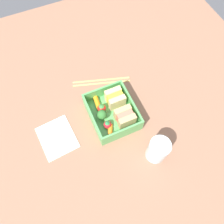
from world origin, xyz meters
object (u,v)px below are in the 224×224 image
object	(u,v)px
folded_napkin	(57,136)
strawberry_left	(107,124)
sandwich_left	(115,98)
strawberry_far_left	(102,108)
chopstick_pair	(101,81)
drinking_glass	(158,150)
sandwich_center_left	(125,117)
carrot_stick_left	(97,102)
broccoli_floret	(102,115)
carrot_stick_far_left	(110,131)

from	to	relation	value
folded_napkin	strawberry_left	bearing A→B (deg)	76.95
sandwich_left	strawberry_far_left	bearing A→B (deg)	-78.71
strawberry_left	chopstick_pair	distance (cm)	17.76
strawberry_far_left	drinking_glass	bearing A→B (deg)	24.96
sandwich_center_left	drinking_glass	xyz separation A→B (cm)	(13.30, 3.91, 0.75)
carrot_stick_left	strawberry_far_left	size ratio (longest dim) A/B	1.60
broccoli_floret	chopstick_pair	world-z (taller)	broccoli_floret
sandwich_left	strawberry_far_left	size ratio (longest dim) A/B	1.58
sandwich_center_left	carrot_stick_left	bearing A→B (deg)	-149.56
carrot_stick_far_left	chopstick_pair	xyz separation A→B (cm)	(-19.08, 4.99, -1.57)
carrot_stick_far_left	folded_napkin	distance (cm)	16.73
drinking_glass	carrot_stick_far_left	bearing A→B (deg)	-139.98
strawberry_far_left	carrot_stick_far_left	world-z (taller)	strawberry_far_left
carrot_stick_left	drinking_glass	size ratio (longest dim) A/B	0.62
strawberry_far_left	strawberry_left	xyz separation A→B (cm)	(5.85, -0.52, -0.17)
sandwich_center_left	broccoli_floret	xyz separation A→B (cm)	(-3.54, -6.08, -0.12)
carrot_stick_left	folded_napkin	xyz separation A→B (cm)	(5.47, -15.77, -1.78)
broccoli_floret	strawberry_left	world-z (taller)	broccoli_floret
sandwich_left	strawberry_far_left	world-z (taller)	sandwich_left
sandwich_left	carrot_stick_left	distance (cm)	6.19
sandwich_center_left	drinking_glass	world-z (taller)	drinking_glass
chopstick_pair	drinking_glass	xyz separation A→B (cm)	(30.54, 4.64, 4.06)
sandwich_left	folded_napkin	world-z (taller)	sandwich_left
sandwich_left	drinking_glass	world-z (taller)	drinking_glass
sandwich_left	strawberry_left	world-z (taller)	sandwich_left
carrot_stick_left	broccoli_floret	distance (cm)	6.10
sandwich_left	sandwich_center_left	world-z (taller)	same
sandwich_left	sandwich_center_left	bearing A→B (deg)	0.00
sandwich_center_left	chopstick_pair	size ratio (longest dim) A/B	0.27
folded_napkin	carrot_stick_far_left	bearing A→B (deg)	69.64
carrot_stick_left	strawberry_far_left	world-z (taller)	strawberry_far_left
folded_napkin	strawberry_far_left	bearing A→B (deg)	97.87
sandwich_center_left	drinking_glass	size ratio (longest dim) A/B	0.61
drinking_glass	sandwich_left	bearing A→B (deg)	-169.20
strawberry_left	chopstick_pair	bearing A→B (deg)	163.67
carrot_stick_left	chopstick_pair	bearing A→B (deg)	148.40
chopstick_pair	drinking_glass	distance (cm)	31.15
carrot_stick_far_left	folded_napkin	world-z (taller)	carrot_stick_far_left
sandwich_left	carrot_stick_far_left	xyz separation A→B (cm)	(9.05, -5.71, -1.73)
carrot_stick_left	carrot_stick_far_left	world-z (taller)	carrot_stick_left
broccoli_floret	folded_napkin	size ratio (longest dim) A/B	0.33
strawberry_far_left	strawberry_left	bearing A→B (deg)	-5.11
folded_napkin	sandwich_left	bearing A→B (deg)	98.70
sandwich_left	carrot_stick_far_left	size ratio (longest dim) A/B	1.17
sandwich_left	strawberry_far_left	distance (cm)	5.34
strawberry_left	chopstick_pair	size ratio (longest dim) A/B	0.16
sandwich_center_left	broccoli_floret	distance (cm)	7.04
strawberry_left	carrot_stick_left	bearing A→B (deg)	179.09
sandwich_left	sandwich_center_left	distance (cm)	7.21
carrot_stick_left	broccoli_floret	world-z (taller)	broccoli_floret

